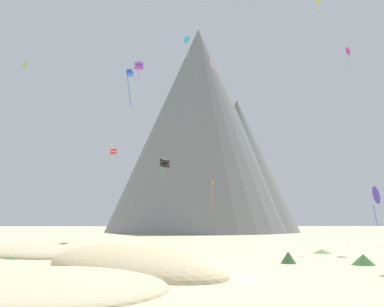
% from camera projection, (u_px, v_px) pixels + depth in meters
% --- Properties ---
extents(ground_plane, '(400.00, 400.00, 0.00)m').
position_uv_depth(ground_plane, '(229.00, 277.00, 29.81)').
color(ground_plane, beige).
extents(dune_foreground_left, '(20.20, 23.98, 3.68)m').
position_uv_depth(dune_foreground_left, '(128.00, 268.00, 35.68)').
color(dune_foreground_left, '#C6B284').
rests_on(dune_foreground_left, ground_plane).
extents(dune_foreground_right, '(21.18, 24.16, 3.08)m').
position_uv_depth(dune_foreground_right, '(70.00, 252.00, 52.76)').
color(dune_foreground_right, '#CCBA8E').
rests_on(dune_foreground_right, ground_plane).
extents(dune_midground, '(18.37, 18.49, 2.13)m').
position_uv_depth(dune_midground, '(40.00, 290.00, 24.44)').
color(dune_midground, '#CCBA8E').
rests_on(dune_midground, ground_plane).
extents(bush_mid_center, '(3.76, 3.76, 0.49)m').
position_uv_depth(bush_mid_center, '(176.00, 257.00, 42.64)').
color(bush_mid_center, '#568442').
rests_on(bush_mid_center, ground_plane).
extents(bush_far_right, '(3.27, 3.27, 0.54)m').
position_uv_depth(bush_far_right, '(19.00, 256.00, 44.04)').
color(bush_far_right, '#477238').
rests_on(bush_far_right, ground_plane).
extents(bush_far_left, '(2.50, 2.50, 0.89)m').
position_uv_depth(bush_far_left, '(363.00, 260.00, 37.83)').
color(bush_far_left, '#386633').
rests_on(bush_far_left, ground_plane).
extents(bush_low_patch, '(1.85, 1.85, 1.03)m').
position_uv_depth(bush_low_patch, '(288.00, 257.00, 39.11)').
color(bush_low_patch, '#386633').
rests_on(bush_low_patch, ground_plane).
extents(bush_near_right, '(2.92, 2.92, 0.43)m').
position_uv_depth(bush_near_right, '(322.00, 251.00, 50.57)').
color(bush_near_right, '#568442').
rests_on(bush_near_right, ground_plane).
extents(rock_massif, '(63.11, 58.43, 60.25)m').
position_uv_depth(rock_massif, '(207.00, 135.00, 133.57)').
color(rock_massif, slate).
rests_on(rock_massif, ground_plane).
extents(kite_black_low, '(1.54, 1.56, 3.02)m').
position_uv_depth(kite_black_low, '(165.00, 163.00, 69.06)').
color(kite_black_low, black).
extents(kite_blue_mid, '(0.92, 0.96, 5.03)m').
position_uv_depth(kite_blue_mid, '(130.00, 74.00, 61.22)').
color(kite_blue_mid, blue).
extents(kite_violet_high, '(1.77, 1.77, 3.46)m').
position_uv_depth(kite_violet_high, '(139.00, 66.00, 90.96)').
color(kite_violet_high, purple).
extents(kite_cyan_high, '(1.35, 1.21, 3.41)m').
position_uv_depth(kite_cyan_high, '(187.00, 40.00, 71.63)').
color(kite_cyan_high, '#33BCDB').
extents(kite_lime_high, '(0.84, 0.62, 1.13)m').
position_uv_depth(kite_lime_high, '(25.00, 65.00, 68.59)').
color(kite_lime_high, '#8CD133').
extents(kite_red_mid, '(1.18, 1.21, 1.18)m').
position_uv_depth(kite_red_mid, '(113.00, 152.00, 85.69)').
color(kite_red_mid, red).
extents(kite_orange_low, '(0.39, 1.02, 4.51)m').
position_uv_depth(kite_orange_low, '(213.00, 188.00, 86.65)').
color(kite_orange_low, orange).
extents(kite_magenta_high, '(1.51, 1.36, 4.86)m').
position_uv_depth(kite_magenta_high, '(348.00, 52.00, 84.94)').
color(kite_magenta_high, '#D1339E').
extents(kite_indigo_low, '(2.35, 2.38, 5.51)m').
position_uv_depth(kite_indigo_low, '(375.00, 196.00, 64.62)').
color(kite_indigo_low, '#5138B2').
extents(kite_pink_mid, '(0.67, 0.73, 1.21)m').
position_uv_depth(kite_pink_mid, '(212.00, 65.00, 55.88)').
color(kite_pink_mid, pink).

